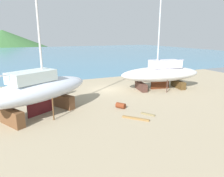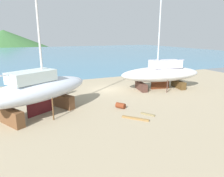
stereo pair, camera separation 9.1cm
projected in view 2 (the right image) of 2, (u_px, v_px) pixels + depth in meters
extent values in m
plane|color=tan|center=(126.00, 100.00, 22.83)|extent=(50.22, 50.22, 0.00)
cube|color=teal|center=(48.00, 54.00, 79.32)|extent=(152.95, 102.49, 0.01)
cone|color=#386835|center=(4.00, 43.00, 183.25)|extent=(112.78, 112.78, 22.89)
cube|color=brown|center=(63.00, 101.00, 20.52)|extent=(1.91, 2.65, 1.29)
cube|color=brown|center=(12.00, 117.00, 16.46)|extent=(1.91, 2.65, 1.29)
cylinder|color=brown|center=(28.00, 101.00, 19.46)|extent=(0.12, 0.12, 1.94)
cylinder|color=brown|center=(53.00, 109.00, 17.36)|extent=(0.12, 0.12, 1.94)
ellipsoid|color=silver|center=(38.00, 90.00, 18.08)|extent=(10.70, 8.02, 1.85)
cube|color=#4C1317|center=(40.00, 107.00, 18.47)|extent=(2.22, 1.30, 1.30)
cube|color=silver|center=(32.00, 76.00, 17.35)|extent=(4.24, 3.58, 0.93)
cylinder|color=beige|center=(37.00, 7.00, 16.78)|extent=(0.18, 0.18, 11.99)
cylinder|color=silver|center=(22.00, 73.00, 16.63)|extent=(3.24, 1.91, 0.13)
cube|color=#4A2E26|center=(141.00, 86.00, 27.02)|extent=(1.20, 2.86, 0.95)
cube|color=#50391C|center=(178.00, 84.00, 28.22)|extent=(1.20, 2.86, 0.95)
cylinder|color=#4A322A|center=(167.00, 86.00, 25.73)|extent=(0.12, 0.12, 1.62)
cylinder|color=#494128|center=(154.00, 80.00, 29.33)|extent=(0.12, 0.12, 1.62)
ellipsoid|color=silver|center=(161.00, 74.00, 27.24)|extent=(11.17, 5.37, 1.90)
cube|color=#502311|center=(160.00, 86.00, 27.64)|extent=(2.54, 0.55, 1.33)
cube|color=silver|center=(165.00, 64.00, 27.02)|extent=(4.18, 2.76, 0.95)
cylinder|color=silver|center=(160.00, 17.00, 25.34)|extent=(0.19, 0.19, 12.51)
cylinder|color=#BDB5C9|center=(171.00, 60.00, 27.10)|extent=(3.71, 0.81, 0.13)
cube|color=maroon|center=(64.00, 92.00, 24.78)|extent=(0.38, 0.29, 0.83)
cube|color=maroon|center=(64.00, 86.00, 24.60)|extent=(0.49, 0.36, 0.62)
sphere|color=#8C6250|center=(63.00, 82.00, 24.50)|extent=(0.22, 0.22, 0.22)
cylinder|color=#572911|center=(50.00, 86.00, 27.54)|extent=(0.82, 0.82, 0.76)
cylinder|color=maroon|center=(121.00, 106.00, 20.32)|extent=(0.96, 1.06, 0.54)
cube|color=olive|center=(148.00, 114.00, 18.62)|extent=(0.87, 1.19, 0.15)
cube|color=olive|center=(135.00, 118.00, 17.69)|extent=(1.77, 1.91, 0.15)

